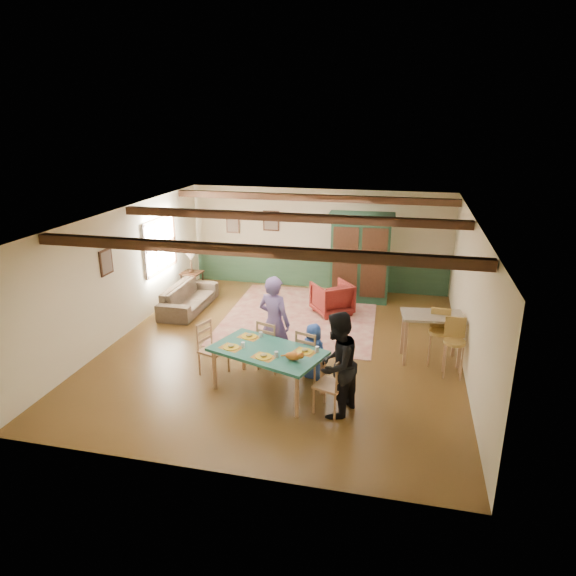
% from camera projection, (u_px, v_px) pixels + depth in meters
% --- Properties ---
extents(floor, '(8.00, 8.00, 0.00)m').
position_uv_depth(floor, '(284.00, 347.00, 10.52)').
color(floor, '#4C3115').
rests_on(floor, ground).
extents(wall_back, '(7.00, 0.02, 2.70)m').
position_uv_depth(wall_back, '(318.00, 239.00, 13.79)').
color(wall_back, beige).
rests_on(wall_back, floor).
extents(wall_left, '(0.02, 8.00, 2.70)m').
position_uv_depth(wall_left, '(123.00, 273.00, 10.84)').
color(wall_left, beige).
rests_on(wall_left, floor).
extents(wall_right, '(0.02, 8.00, 2.70)m').
position_uv_depth(wall_right, '(470.00, 298.00, 9.34)').
color(wall_right, beige).
rests_on(wall_right, floor).
extents(ceiling, '(7.00, 8.00, 0.02)m').
position_uv_depth(ceiling, '(283.00, 216.00, 9.66)').
color(ceiling, white).
rests_on(ceiling, wall_back).
extents(wainscot_back, '(6.95, 0.03, 0.90)m').
position_uv_depth(wainscot_back, '(318.00, 272.00, 14.05)').
color(wainscot_back, '#213D28').
rests_on(wainscot_back, floor).
extents(ceiling_beam_front, '(6.95, 0.16, 0.16)m').
position_uv_depth(ceiling_beam_front, '(247.00, 250.00, 7.57)').
color(ceiling_beam_front, black).
rests_on(ceiling_beam_front, ceiling).
extents(ceiling_beam_mid, '(6.95, 0.16, 0.16)m').
position_uv_depth(ceiling_beam_mid, '(288.00, 217.00, 10.06)').
color(ceiling_beam_mid, black).
rests_on(ceiling_beam_mid, ceiling).
extents(ceiling_beam_back, '(6.95, 0.16, 0.16)m').
position_uv_depth(ceiling_beam_back, '(312.00, 198.00, 12.46)').
color(ceiling_beam_back, black).
rests_on(ceiling_beam_back, ceiling).
extents(window_left, '(0.06, 1.60, 1.30)m').
position_uv_depth(window_left, '(160.00, 245.00, 12.34)').
color(window_left, white).
rests_on(window_left, wall_left).
extents(picture_left_wall, '(0.04, 0.42, 0.52)m').
position_uv_depth(picture_left_wall, '(106.00, 262.00, 10.15)').
color(picture_left_wall, gray).
rests_on(picture_left_wall, wall_left).
extents(picture_back_a, '(0.45, 0.04, 0.55)m').
position_uv_depth(picture_back_a, '(271.00, 221.00, 13.89)').
color(picture_back_a, gray).
rests_on(picture_back_a, wall_back).
extents(picture_back_b, '(0.38, 0.04, 0.48)m').
position_uv_depth(picture_back_b, '(233.00, 224.00, 14.18)').
color(picture_back_b, gray).
rests_on(picture_back_b, wall_back).
extents(dining_table, '(2.10, 1.59, 0.78)m').
position_uv_depth(dining_table, '(268.00, 371.00, 8.71)').
color(dining_table, '#1D5E4F').
rests_on(dining_table, floor).
extents(dining_chair_far_left, '(0.56, 0.57, 0.98)m').
position_uv_depth(dining_chair_far_left, '(272.00, 344.00, 9.48)').
color(dining_chair_far_left, '#A27551').
rests_on(dining_chair_far_left, floor).
extents(dining_chair_far_right, '(0.56, 0.57, 0.98)m').
position_uv_depth(dining_chair_far_right, '(311.00, 355.00, 9.06)').
color(dining_chair_far_right, '#A27551').
rests_on(dining_chair_far_right, floor).
extents(dining_chair_end_left, '(0.57, 0.56, 0.98)m').
position_uv_depth(dining_chair_end_left, '(213.00, 349.00, 9.28)').
color(dining_chair_end_left, '#A27551').
rests_on(dining_chair_end_left, floor).
extents(dining_chair_end_right, '(0.57, 0.56, 0.98)m').
position_uv_depth(dining_chair_end_right, '(330.00, 384.00, 8.07)').
color(dining_chair_end_right, '#A27551').
rests_on(dining_chair_end_right, floor).
extents(person_man, '(0.76, 0.62, 1.79)m').
position_uv_depth(person_man, '(274.00, 323.00, 9.42)').
color(person_man, '#735898').
rests_on(person_man, floor).
extents(person_woman, '(0.88, 1.00, 1.71)m').
position_uv_depth(person_woman, '(337.00, 365.00, 7.91)').
color(person_woman, black).
rests_on(person_woman, floor).
extents(person_child, '(0.59, 0.48, 1.04)m').
position_uv_depth(person_child, '(313.00, 351.00, 9.12)').
color(person_child, '#2A4DA8').
rests_on(person_child, floor).
extents(cat, '(0.40, 0.26, 0.19)m').
position_uv_depth(cat, '(293.00, 355.00, 8.18)').
color(cat, orange).
rests_on(cat, dining_table).
extents(place_setting_near_left, '(0.49, 0.43, 0.11)m').
position_uv_depth(place_setting_near_left, '(231.00, 345.00, 8.65)').
color(place_setting_near_left, gold).
rests_on(place_setting_near_left, dining_table).
extents(place_setting_near_center, '(0.49, 0.43, 0.11)m').
position_uv_depth(place_setting_near_center, '(264.00, 354.00, 8.31)').
color(place_setting_near_center, gold).
rests_on(place_setting_near_center, dining_table).
extents(place_setting_far_left, '(0.49, 0.43, 0.11)m').
position_uv_depth(place_setting_far_left, '(249.00, 334.00, 9.06)').
color(place_setting_far_left, gold).
rests_on(place_setting_far_left, dining_table).
extents(place_setting_far_right, '(0.49, 0.43, 0.11)m').
position_uv_depth(place_setting_far_right, '(305.00, 349.00, 8.49)').
color(place_setting_far_right, gold).
rests_on(place_setting_far_right, dining_table).
extents(area_rug, '(3.60, 4.23, 0.01)m').
position_uv_depth(area_rug, '(301.00, 316.00, 12.14)').
color(area_rug, beige).
rests_on(area_rug, floor).
extents(armoire, '(1.61, 0.69, 2.25)m').
position_uv_depth(armoire, '(360.00, 258.00, 12.84)').
color(armoire, '#133120').
rests_on(armoire, floor).
extents(armchair, '(1.17, 1.17, 0.77)m').
position_uv_depth(armchair, '(332.00, 298.00, 12.18)').
color(armchair, '#480E0F').
rests_on(armchair, floor).
extents(sofa, '(0.83, 2.06, 0.60)m').
position_uv_depth(sofa, '(189.00, 297.00, 12.49)').
color(sofa, '#45382B').
rests_on(sofa, floor).
extents(end_table, '(0.54, 0.54, 0.60)m').
position_uv_depth(end_table, '(192.00, 283.00, 13.58)').
color(end_table, black).
rests_on(end_table, floor).
extents(table_lamp, '(0.33, 0.33, 0.55)m').
position_uv_depth(table_lamp, '(191.00, 262.00, 13.39)').
color(table_lamp, beige).
rests_on(table_lamp, end_table).
extents(counter_table, '(1.21, 0.79, 0.95)m').
position_uv_depth(counter_table, '(431.00, 338.00, 9.79)').
color(counter_table, tan).
rests_on(counter_table, floor).
extents(bar_stool_left, '(0.42, 0.45, 1.08)m').
position_uv_depth(bar_stool_left, '(438.00, 338.00, 9.61)').
color(bar_stool_left, '#AD8943').
rests_on(bar_stool_left, floor).
extents(bar_stool_right, '(0.39, 0.42, 1.09)m').
position_uv_depth(bar_stool_right, '(454.00, 349.00, 9.17)').
color(bar_stool_right, '#AD8943').
rests_on(bar_stool_right, floor).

